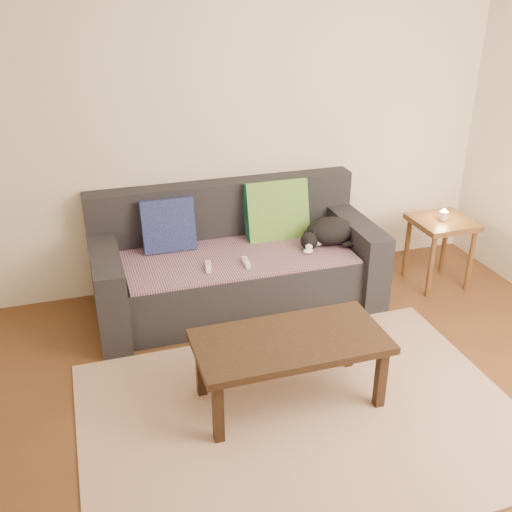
# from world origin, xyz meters

# --- Properties ---
(ground) EXTENTS (4.50, 4.50, 0.00)m
(ground) POSITION_xyz_m (0.00, 0.00, 0.00)
(ground) COLOR brown
(ground) RESTS_ON ground
(back_wall) EXTENTS (4.50, 0.04, 2.60)m
(back_wall) POSITION_xyz_m (0.00, 2.00, 1.30)
(back_wall) COLOR beige
(back_wall) RESTS_ON ground
(sofa) EXTENTS (2.10, 0.94, 0.87)m
(sofa) POSITION_xyz_m (0.00, 1.57, 0.31)
(sofa) COLOR #232328
(sofa) RESTS_ON ground
(throw_blanket) EXTENTS (1.66, 0.74, 0.02)m
(throw_blanket) POSITION_xyz_m (0.00, 1.48, 0.43)
(throw_blanket) COLOR #392546
(throw_blanket) RESTS_ON sofa
(cushion_navy) EXTENTS (0.39, 0.18, 0.40)m
(cushion_navy) POSITION_xyz_m (-0.46, 1.74, 0.63)
(cushion_navy) COLOR #0F0F41
(cushion_navy) RESTS_ON throw_blanket
(cushion_green) EXTENTS (0.49, 0.24, 0.51)m
(cushion_green) POSITION_xyz_m (0.39, 1.74, 0.63)
(cushion_green) COLOR #0C513D
(cushion_green) RESTS_ON throw_blanket
(cat) EXTENTS (0.51, 0.39, 0.20)m
(cat) POSITION_xyz_m (0.71, 1.46, 0.54)
(cat) COLOR black
(cat) RESTS_ON throw_blanket
(wii_remote_a) EXTENTS (0.06, 0.15, 0.03)m
(wii_remote_a) POSITION_xyz_m (-0.26, 1.32, 0.46)
(wii_remote_a) COLOR white
(wii_remote_a) RESTS_ON throw_blanket
(wii_remote_b) EXTENTS (0.04, 0.15, 0.03)m
(wii_remote_b) POSITION_xyz_m (0.01, 1.31, 0.46)
(wii_remote_b) COLOR white
(wii_remote_b) RESTS_ON throw_blanket
(side_table) EXTENTS (0.45, 0.45, 0.56)m
(side_table) POSITION_xyz_m (1.65, 1.37, 0.46)
(side_table) COLOR brown
(side_table) RESTS_ON ground
(candle) EXTENTS (0.06, 0.06, 0.09)m
(candle) POSITION_xyz_m (1.65, 1.37, 0.60)
(candle) COLOR beige
(candle) RESTS_ON side_table
(rug) EXTENTS (2.50, 1.80, 0.01)m
(rug) POSITION_xyz_m (0.00, 0.15, 0.01)
(rug) COLOR tan
(rug) RESTS_ON ground
(coffee_table) EXTENTS (1.10, 0.55, 0.44)m
(coffee_table) POSITION_xyz_m (-0.02, 0.32, 0.38)
(coffee_table) COLOR black
(coffee_table) RESTS_ON rug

